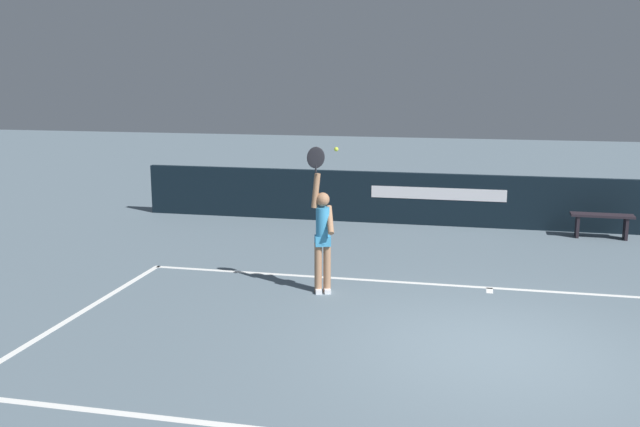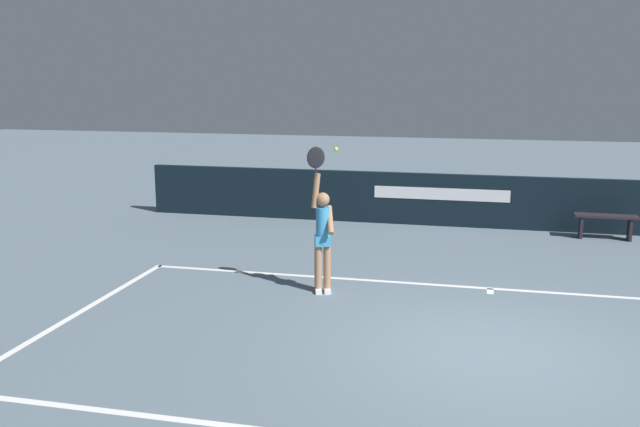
{
  "view_description": "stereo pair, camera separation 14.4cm",
  "coord_description": "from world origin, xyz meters",
  "views": [
    {
      "loc": [
        -0.36,
        -8.66,
        3.47
      ],
      "look_at": [
        -2.68,
        1.86,
        1.3
      ],
      "focal_mm": 39.02,
      "sensor_mm": 36.0,
      "label": 1
    },
    {
      "loc": [
        -0.22,
        -8.62,
        3.47
      ],
      "look_at": [
        -2.68,
        1.86,
        1.3
      ],
      "focal_mm": 39.02,
      "sensor_mm": 36.0,
      "label": 2
    }
  ],
  "objects": [
    {
      "name": "ground_plane",
      "position": [
        0.0,
        0.0,
        0.0
      ],
      "size": [
        60.0,
        60.0,
        0.0
      ],
      "primitive_type": "plane",
      "color": "slate"
    },
    {
      "name": "tennis_player",
      "position": [
        -2.65,
        1.88,
        0.98
      ],
      "size": [
        0.48,
        0.41,
        2.37
      ],
      "color": "#A17453",
      "rests_on": "ground"
    },
    {
      "name": "back_wall",
      "position": [
        -0.0,
        7.42,
        0.61
      ],
      "size": [
        16.54,
        0.17,
        1.21
      ],
      "color": "black",
      "rests_on": "ground"
    },
    {
      "name": "court_lines",
      "position": [
        0.0,
        0.08,
        0.0
      ],
      "size": [
        11.98,
        5.39,
        0.0
      ],
      "color": "white",
      "rests_on": "ground"
    },
    {
      "name": "tennis_ball",
      "position": [
        -2.38,
        1.6,
        2.36
      ],
      "size": [
        0.07,
        0.07,
        0.07
      ],
      "color": "#C5DD39"
    },
    {
      "name": "courtside_bench_near",
      "position": [
        2.4,
        6.86,
        0.39
      ],
      "size": [
        1.29,
        0.39,
        0.52
      ],
      "color": "#271F26",
      "rests_on": "ground"
    }
  ]
}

